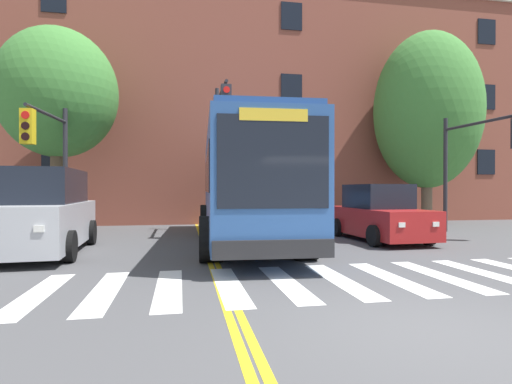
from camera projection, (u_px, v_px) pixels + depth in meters
The scene contains 13 objects.
ground_plane at pixel (434, 329), 4.94m from camera, with size 120.00×120.00×0.00m, color #4C4C4F.
crosswalk at pixel (366, 279), 7.67m from camera, with size 12.14×3.11×0.01m.
lane_line_yellow_inner at pixel (196, 222), 20.94m from camera, with size 0.12×36.00×0.01m, color gold.
lane_line_yellow_outer at pixel (199, 222), 20.97m from camera, with size 0.12×36.00×0.01m, color gold.
city_bus at pixel (244, 184), 12.96m from camera, with size 3.21×10.91×3.55m.
car_silver_near_lane at pixel (43, 213), 10.73m from camera, with size 2.44×5.19×2.27m.
car_red_far_lane at pixel (379, 215), 13.54m from camera, with size 2.18×4.50×1.90m.
traffic_light_near_corner at pixel (475, 152), 14.77m from camera, with size 0.48×3.63×4.63m.
traffic_light_far_corner at pixel (50, 149), 12.81m from camera, with size 0.47×3.11×4.60m.
traffic_light_overhead at pixel (220, 133), 15.29m from camera, with size 0.34×3.48×5.93m.
street_tree_curbside_large at pixel (427, 110), 19.41m from camera, with size 6.92×6.87×9.38m.
street_tree_curbside_small at pixel (58, 94), 15.86m from camera, with size 4.91×4.83×8.12m.
building_facade at pixel (273, 111), 24.58m from camera, with size 28.25×8.69×13.04m.
Camera 1 is at (-3.05, -4.45, 1.73)m, focal length 28.00 mm.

